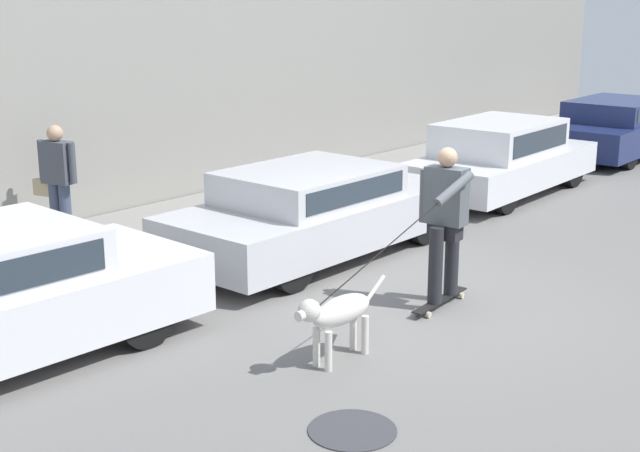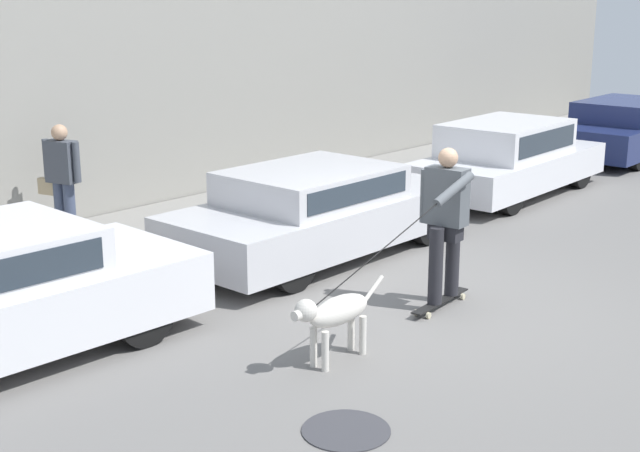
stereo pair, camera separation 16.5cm
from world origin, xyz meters
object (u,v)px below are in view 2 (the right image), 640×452
object	(u,v)px
parked_car_2	(508,159)
pedestrian_with_bag	(62,176)
dog	(334,313)
skateboarder	(445,218)
parked_car_1	(318,212)
parked_car_3	(628,129)

from	to	relation	value
parked_car_2	pedestrian_with_bag	distance (m)	7.46
dog	skateboarder	xyz separation A→B (m)	(1.96, 0.11, 0.53)
dog	parked_car_1	bearing A→B (deg)	-134.93
skateboarder	pedestrian_with_bag	size ratio (longest dim) A/B	1.83
pedestrian_with_bag	parked_car_3	bearing A→B (deg)	-27.97
parked_car_2	pedestrian_with_bag	xyz separation A→B (m)	(-6.92, 2.76, 0.38)
parked_car_1	parked_car_3	world-z (taller)	parked_car_3
dog	pedestrian_with_bag	distance (m)	5.30
parked_car_3	pedestrian_with_bag	world-z (taller)	pedestrian_with_bag
skateboarder	pedestrian_with_bag	world-z (taller)	skateboarder
pedestrian_with_bag	parked_car_2	bearing A→B (deg)	-36.56
parked_car_2	skateboarder	size ratio (longest dim) A/B	1.47
parked_car_2	skateboarder	xyz separation A→B (m)	(-5.42, -2.38, 0.39)
parked_car_2	dog	size ratio (longest dim) A/B	3.30
parked_car_1	parked_car_2	size ratio (longest dim) A/B	1.04
parked_car_2	dog	bearing A→B (deg)	-163.37
parked_car_2	parked_car_3	distance (m)	4.88
parked_car_1	dog	size ratio (longest dim) A/B	3.44
parked_car_2	dog	xyz separation A→B (m)	(-7.38, -2.49, -0.13)
parked_car_1	skateboarder	world-z (taller)	skateboarder
parked_car_1	skateboarder	bearing A→B (deg)	-103.39
dog	parked_car_3	bearing A→B (deg)	-168.04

